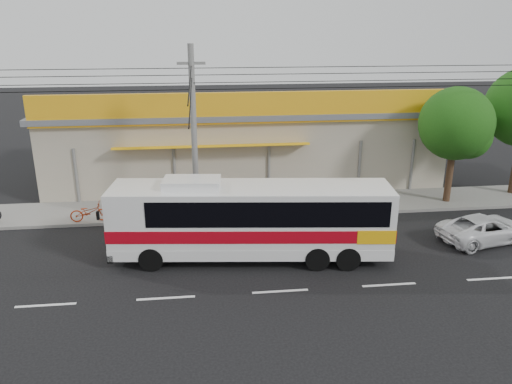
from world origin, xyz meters
The scene contains 9 objects.
ground centered at (0.00, 0.00, 0.00)m, with size 120.00×120.00×0.00m, color black.
sidewalk centered at (0.00, 6.00, 0.07)m, with size 30.00×3.20×0.15m, color slate.
lane_markings centered at (0.00, -2.50, 0.00)m, with size 50.00×0.12×0.01m, color silver, non-canonical shape.
storefront_building centered at (-0.01, 11.54, 2.30)m, with size 22.60×9.20×5.70m.
coach_bus centered at (-0.58, 0.23, 1.80)m, with size 11.11×3.50×3.36m.
motorbike_red centered at (-7.91, 4.70, 0.61)m, with size 0.61×1.75×0.92m, color maroon.
white_car centered at (9.50, 0.73, 0.58)m, with size 1.92×4.17×1.16m, color silver.
utility_pole centered at (-2.87, 4.29, 6.76)m, with size 34.00×14.00×8.19m.
tree_near centered at (10.26, 5.43, 4.11)m, with size 3.67×3.67×6.08m.
Camera 1 is at (-2.65, -17.87, 9.02)m, focal length 35.00 mm.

